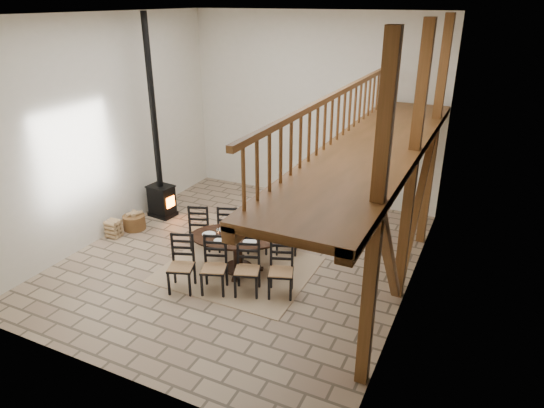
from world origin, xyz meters
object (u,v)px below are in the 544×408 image
at_px(dining_table, 238,253).
at_px(log_stack, 114,229).
at_px(log_basket, 134,222).
at_px(wood_stove, 159,175).

xyz_separation_m(dining_table, log_stack, (-3.41, 0.06, -0.18)).
xyz_separation_m(dining_table, log_basket, (-3.26, 0.61, -0.20)).
xyz_separation_m(wood_stove, log_basket, (-0.14, -0.95, -0.94)).
bearing_deg(log_stack, log_basket, 75.09).
xyz_separation_m(dining_table, wood_stove, (-3.12, 1.56, 0.73)).
distance_m(dining_table, wood_stove, 3.57).
relative_size(dining_table, wood_stove, 0.60).
relative_size(dining_table, log_stack, 6.95).
bearing_deg(log_stack, dining_table, -0.98).
distance_m(dining_table, log_basket, 3.33).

